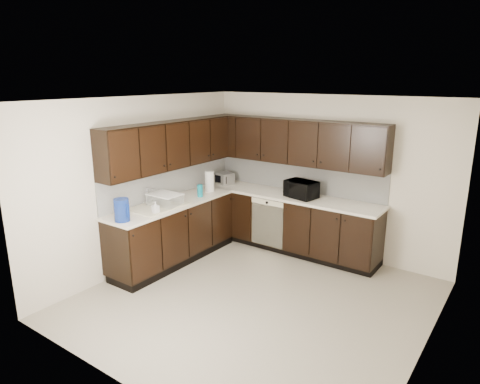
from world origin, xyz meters
name	(u,v)px	position (x,y,z in m)	size (l,w,h in m)	color
floor	(255,300)	(0.00, 0.00, 0.00)	(4.00, 4.00, 0.00)	#9E9683
ceiling	(257,100)	(0.00, 0.00, 2.50)	(4.00, 4.00, 0.00)	white
wall_back	(326,176)	(0.00, 2.00, 1.25)	(4.00, 0.02, 2.50)	beige
wall_left	(142,183)	(-2.00, 0.00, 1.25)	(0.02, 4.00, 2.50)	beige
wall_right	(434,243)	(2.00, 0.00, 1.25)	(0.02, 4.00, 2.50)	beige
wall_front	(124,264)	(0.00, -2.00, 1.25)	(4.00, 0.02, 2.50)	beige
lower_cabinets	(241,229)	(-1.01, 1.11, 0.41)	(3.00, 2.80, 0.90)	black
countertop	(241,199)	(-1.01, 1.11, 0.92)	(3.03, 2.83, 0.04)	silver
backsplash	(238,178)	(-1.22, 1.32, 1.18)	(3.00, 2.80, 0.48)	silver
upper_cabinets	(239,143)	(-1.10, 1.20, 1.77)	(3.00, 2.80, 0.70)	black
dishwasher	(267,220)	(-0.70, 1.41, 0.55)	(0.58, 0.04, 0.78)	beige
sink	(158,211)	(-1.68, -0.01, 0.88)	(0.54, 0.82, 0.42)	beige
microwave	(301,189)	(-0.24, 1.64, 1.07)	(0.48, 0.32, 0.27)	black
soap_bottle_a	(156,208)	(-1.48, -0.24, 1.03)	(0.08, 0.08, 0.18)	gray
soap_bottle_b	(208,181)	(-1.77, 1.24, 1.07)	(0.10, 0.10, 0.26)	gray
toaster_oven	(225,178)	(-1.75, 1.68, 1.04)	(0.31, 0.23, 0.19)	#B1B1B4
storage_bin	(165,200)	(-1.65, 0.12, 1.03)	(0.44, 0.32, 0.17)	silver
blue_pitcher	(122,210)	(-1.62, -0.70, 1.09)	(0.20, 0.20, 0.30)	#102F96
teal_tumbler	(200,191)	(-1.55, 0.77, 1.04)	(0.09, 0.09, 0.19)	#0C798E
paper_towel_roll	(210,181)	(-1.63, 1.11, 1.11)	(0.15, 0.15, 0.33)	silver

